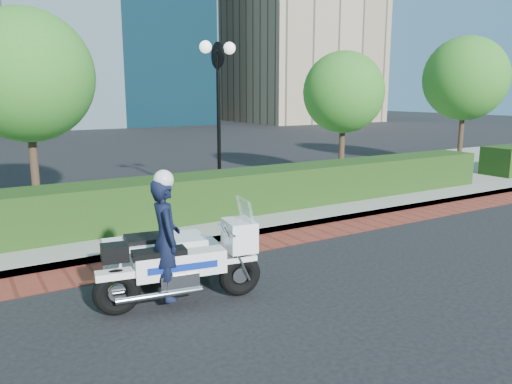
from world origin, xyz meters
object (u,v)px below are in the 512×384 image
tree_b (26,76)px  tree_d (465,79)px  police_motorcycle (168,253)px  lamppost (218,96)px  tree_c (343,93)px

tree_b → tree_d: 16.50m
tree_d → police_motorcycle: size_ratio=2.09×
lamppost → tree_d: bearing=6.2°
lamppost → tree_d: (12.00, 1.30, 0.65)m
tree_c → police_motorcycle: bearing=-144.0°
tree_b → tree_d: tree_d is taller
tree_c → police_motorcycle: size_ratio=1.74×
police_motorcycle → tree_b: bearing=106.9°
lamppost → tree_b: size_ratio=0.86×
tree_b → police_motorcycle: bearing=-82.3°
tree_b → tree_d: (16.50, 0.00, 0.18)m
tree_d → lamppost: bearing=-173.8°
lamppost → tree_b: bearing=163.9°
tree_d → police_motorcycle: 17.20m
tree_d → police_motorcycle: tree_d is taller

